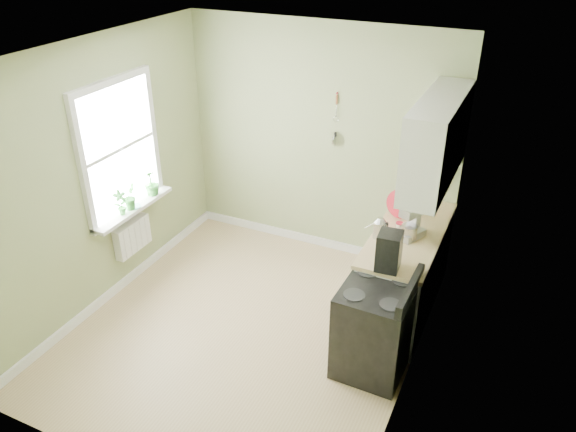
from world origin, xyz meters
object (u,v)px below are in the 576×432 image
at_px(kettle, 380,228).
at_px(coffee_maker, 389,252).
at_px(stove, 375,327).
at_px(stand_mixer, 412,222).

xyz_separation_m(kettle, coffee_maker, (0.22, -0.48, 0.06)).
distance_m(stove, kettle, 0.96).
bearing_deg(coffee_maker, stand_mixer, 85.62).
height_order(kettle, coffee_maker, coffee_maker).
relative_size(stove, coffee_maker, 2.79).
bearing_deg(stove, kettle, 107.39).
xyz_separation_m(stove, stand_mixer, (0.04, 0.88, 0.63)).
relative_size(stove, stand_mixer, 2.73).
distance_m(kettle, coffee_maker, 0.53).
distance_m(stove, stand_mixer, 1.08).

